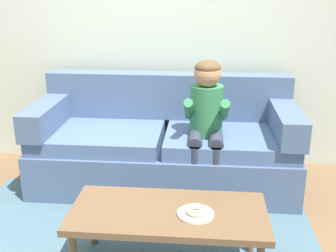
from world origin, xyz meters
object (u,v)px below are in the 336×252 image
object	(u,v)px
couch	(165,146)
toy_controller	(86,227)
person_child	(206,117)
coffee_table	(168,216)
donut	(196,210)

from	to	relation	value
couch	toy_controller	bearing A→B (deg)	-120.55
person_child	toy_controller	distance (m)	1.21
coffee_table	toy_controller	size ratio (longest dim) A/B	5.06
coffee_table	toy_controller	xyz separation A→B (m)	(-0.62, 0.37, -0.34)
donut	toy_controller	size ratio (longest dim) A/B	0.53
couch	donut	xyz separation A→B (m)	(0.30, -1.23, 0.10)
couch	donut	size ratio (longest dim) A/B	18.00
couch	toy_controller	distance (m)	1.00
coffee_table	toy_controller	bearing A→B (deg)	148.82
couch	person_child	size ratio (longest dim) A/B	1.96
person_child	toy_controller	bearing A→B (deg)	-143.47
person_child	couch	bearing A→B (deg)	149.56
couch	coffee_table	xyz separation A→B (m)	(0.14, -1.19, 0.03)
coffee_table	donut	distance (m)	0.18
couch	person_child	bearing A→B (deg)	-30.44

